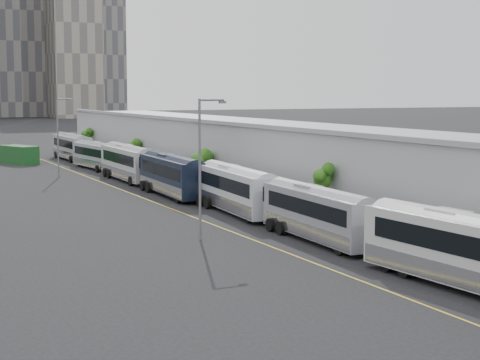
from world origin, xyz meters
TOP-DOWN VIEW (x-y plane):
  - sidewalk at (9.00, 55.00)m, footprint 10.00×170.00m
  - lane_line at (-1.50, 55.00)m, footprint 0.12×160.00m
  - depot at (12.99, 55.00)m, footprint 12.45×160.40m
  - bus_2 at (2.40, 33.99)m, footprint 3.74×13.66m
  - bus_3 at (2.36, 48.68)m, footprint 3.09×12.81m
  - bus_4 at (2.66, 62.42)m, footprint 3.70×13.57m
  - bus_5 at (1.62, 75.09)m, footprint 3.31×13.78m
  - bus_6 at (1.80, 89.75)m, footprint 3.06×13.85m
  - bus_7 at (2.09, 104.57)m, footprint 3.57×12.28m
  - bus_8 at (2.44, 119.89)m, footprint 2.93×13.20m
  - tree_2 at (6.10, 54.53)m, footprint 1.40×1.40m
  - tree_3 at (5.66, 77.70)m, footprint 2.28×2.28m
  - tree_4 at (6.00, 101.07)m, footprint 1.59×1.59m
  - tree_5 at (6.10, 124.99)m, footprint 1.41×1.41m
  - street_lamp_near at (-4.55, 52.75)m, footprint 2.04×0.22m
  - street_lamp_far at (-4.60, 96.31)m, footprint 2.04×0.22m
  - shipping_container at (-5.78, 116.93)m, footprint 4.80×6.96m
  - suv at (-4.18, 134.14)m, footprint 4.38×6.44m

SIDE VIEW (x-z plane):
  - lane_line at x=-1.50m, z-range 0.00..0.02m
  - sidewalk at x=9.00m, z-range 0.00..0.12m
  - suv at x=-4.18m, z-range 0.00..1.64m
  - shipping_container at x=-5.78m, z-range 0.00..2.54m
  - bus_7 at x=2.09m, z-range -0.28..3.26m
  - bus_3 at x=2.36m, z-range -0.29..3.43m
  - bus_8 at x=2.44m, z-range -0.30..3.55m
  - bus_4 at x=2.66m, z-range -0.30..3.61m
  - bus_2 at x=2.40m, z-range -0.31..3.64m
  - bus_5 at x=1.62m, z-range -0.31..3.69m
  - bus_6 at x=1.80m, z-range -0.31..3.73m
  - tree_4 at x=6.00m, z-range 1.04..4.79m
  - tree_3 at x=5.66m, z-range 0.94..5.13m
  - tree_5 at x=6.10m, z-range 1.26..5.32m
  - depot at x=12.99m, z-range -0.09..7.11m
  - tree_2 at x=6.10m, z-range 1.40..5.75m
  - street_lamp_far at x=-4.60m, z-range 0.70..10.04m
  - street_lamp_near at x=-4.55m, z-range 0.70..10.37m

